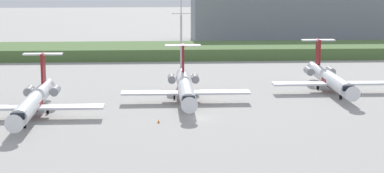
# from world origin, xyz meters

# --- Properties ---
(ground_plane) EXTENTS (500.00, 500.00, 0.00)m
(ground_plane) POSITION_xyz_m (0.00, 30.00, 0.00)
(ground_plane) COLOR #9E9B96
(grass_berm) EXTENTS (320.00, 20.00, 2.97)m
(grass_berm) POSITION_xyz_m (0.00, 74.23, 1.49)
(grass_berm) COLOR #4C6B38
(grass_berm) RESTS_ON ground
(regional_jet_nearest) EXTENTS (22.81, 31.00, 9.00)m
(regional_jet_nearest) POSITION_xyz_m (-26.13, 2.70, 2.54)
(regional_jet_nearest) COLOR silver
(regional_jet_nearest) RESTS_ON ground
(regional_jet_second) EXTENTS (22.81, 31.00, 9.00)m
(regional_jet_second) POSITION_xyz_m (-1.11, 14.07, 2.54)
(regional_jet_second) COLOR silver
(regional_jet_second) RESTS_ON ground
(regional_jet_third) EXTENTS (22.81, 31.00, 9.00)m
(regional_jet_third) POSITION_xyz_m (27.26, 21.97, 2.54)
(regional_jet_third) COLOR silver
(regional_jet_third) RESTS_ON ground
(antenna_mast) EXTENTS (4.40, 0.50, 19.56)m
(antenna_mast) POSITION_xyz_m (-0.31, 55.24, 8.18)
(antenna_mast) COLOR #B2B2B7
(antenna_mast) RESTS_ON ground
(distant_hangar) EXTENTS (68.24, 26.35, 16.43)m
(distant_hangar) POSITION_xyz_m (39.35, 106.67, 8.22)
(distant_hangar) COLOR gray
(distant_hangar) RESTS_ON ground
(safety_cone_front_marker) EXTENTS (0.44, 0.44, 0.55)m
(safety_cone_front_marker) POSITION_xyz_m (-6.00, -2.96, 0.28)
(safety_cone_front_marker) COLOR orange
(safety_cone_front_marker) RESTS_ON ground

